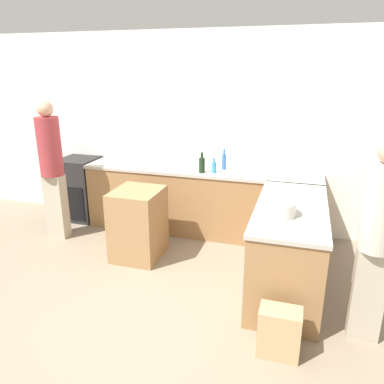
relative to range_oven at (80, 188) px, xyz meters
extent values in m
plane|color=gray|center=(1.90, -1.99, -0.46)|extent=(14.00, 14.00, 0.00)
cube|color=white|center=(1.90, 0.33, 0.89)|extent=(8.00, 0.06, 2.70)
cube|color=olive|center=(1.90, 0.00, -0.02)|extent=(3.18, 0.60, 0.87)
cube|color=#ADA89E|center=(1.90, 0.00, 0.43)|extent=(3.21, 0.63, 0.04)
cube|color=olive|center=(3.16, -1.11, -0.02)|extent=(0.66, 1.62, 0.87)
cube|color=#ADA89E|center=(3.16, -1.11, 0.43)|extent=(0.69, 1.65, 0.04)
cube|color=black|center=(0.00, 0.00, 0.00)|extent=(0.58, 0.60, 0.91)
cube|color=black|center=(0.00, -0.30, -0.14)|extent=(0.49, 0.01, 0.51)
cube|color=black|center=(0.00, 0.00, 0.46)|extent=(0.54, 0.55, 0.01)
cube|color=#997047|center=(1.39, -0.92, -0.04)|extent=(0.55, 0.61, 0.85)
cylinder|color=white|center=(3.03, -1.38, 0.52)|extent=(0.34, 0.34, 0.13)
cylinder|color=black|center=(1.97, -0.16, 0.55)|extent=(0.08, 0.08, 0.19)
cylinder|color=black|center=(1.97, -0.16, 0.68)|extent=(0.04, 0.04, 0.08)
cylinder|color=#338CBF|center=(2.13, -0.12, 0.52)|extent=(0.06, 0.06, 0.14)
cylinder|color=#338CBF|center=(2.13, -0.12, 0.62)|extent=(0.03, 0.03, 0.05)
cylinder|color=#386BB7|center=(2.21, 0.08, 0.55)|extent=(0.06, 0.06, 0.20)
cylinder|color=#386BB7|center=(2.21, 0.08, 0.69)|extent=(0.03, 0.03, 0.08)
cube|color=#ADA38E|center=(0.10, -0.72, -0.02)|extent=(0.27, 0.16, 0.88)
cylinder|color=#993338|center=(0.10, -0.72, 0.79)|extent=(0.30, 0.30, 0.75)
sphere|color=tan|center=(0.10, -0.72, 1.27)|extent=(0.20, 0.20, 0.20)
cube|color=#ADA38E|center=(3.84, -1.71, -0.04)|extent=(0.25, 0.15, 0.83)
cylinder|color=#B7B2A3|center=(3.84, -1.71, 0.72)|extent=(0.28, 0.28, 0.70)
cube|color=tan|center=(3.17, -2.13, -0.25)|extent=(0.33, 0.21, 0.41)
camera|label=1|loc=(3.22, -4.71, 1.75)|focal=35.00mm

